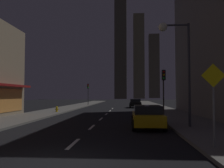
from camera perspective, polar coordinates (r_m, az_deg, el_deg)
name	(u,v)px	position (r m, az deg, el deg)	size (l,w,h in m)	color
ground_plane	(114,108)	(38.93, 0.40, -5.87)	(78.00, 136.00, 0.10)	black
sidewalk_right	(156,107)	(39.13, 10.74, -5.63)	(4.00, 76.00, 0.15)	#605E59
sidewalk_left	(72,107)	(39.96, -9.72, -5.57)	(4.00, 76.00, 0.15)	#605E59
lane_marking_center	(101,119)	(20.64, -2.73, -8.54)	(0.16, 33.40, 0.01)	silver
skyscraper_distant_tall	(121,42)	(128.38, 2.14, 10.18)	(6.43, 8.31, 61.43)	#4A4738
skyscraper_distant_mid	(139,56)	(139.44, 6.57, 6.72)	(6.33, 6.88, 49.75)	#605B48
skyscraper_distant_short	(154,66)	(162.75, 10.27, 4.34)	(6.98, 5.26, 43.84)	brown
car_parked_near	(147,116)	(15.12, 8.67, -7.86)	(1.98, 4.24, 1.45)	gold
car_parked_far	(135,103)	(38.77, 5.73, -4.70)	(1.98, 4.24, 1.45)	black
fire_hydrant_far_left	(57,109)	(27.96, -13.38, -6.02)	(0.42, 0.30, 0.65)	gold
traffic_light_near_right	(164,83)	(20.89, 12.53, 0.34)	(0.32, 0.48, 4.20)	#2D2D2D
traffic_light_far_left	(88,89)	(46.34, -5.89, -1.34)	(0.32, 0.48, 4.20)	#2D2D2D
street_lamp_right	(175,48)	(15.42, 15.28, 8.45)	(1.96, 0.56, 6.58)	#38383D
pedestrian_crossing_sign	(214,97)	(9.63, 23.61, -3.03)	(0.91, 0.08, 3.15)	slate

